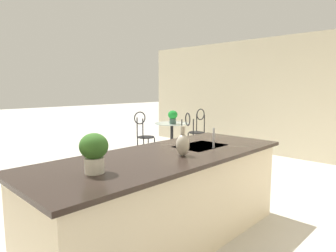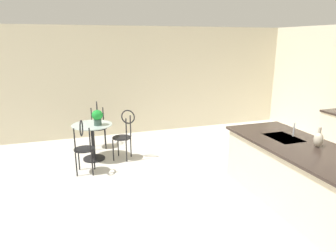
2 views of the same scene
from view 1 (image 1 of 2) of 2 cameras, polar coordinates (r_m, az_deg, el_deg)
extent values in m
plane|color=beige|center=(4.00, -6.27, -15.65)|extent=(40.00, 40.00, 0.00)
cube|color=beige|center=(7.18, 20.84, 5.27)|extent=(0.12, 7.80, 2.70)
cube|color=beige|center=(3.07, -0.38, -14.16)|extent=(2.70, 0.96, 0.88)
cube|color=#2D231E|center=(2.93, -0.39, -5.76)|extent=(2.80, 1.06, 0.04)
cube|color=#B2B5BA|center=(3.33, 6.27, -4.08)|extent=(0.56, 0.40, 0.03)
cylinder|color=black|center=(7.00, 0.74, -5.33)|extent=(0.44, 0.44, 0.03)
cylinder|color=black|center=(6.92, 0.74, -2.40)|extent=(0.07, 0.07, 0.69)
cylinder|color=#B2C6C1|center=(6.87, 0.75, 0.52)|extent=(0.80, 0.80, 0.01)
cylinder|color=black|center=(6.86, -3.84, -3.82)|extent=(0.03, 0.03, 0.45)
cylinder|color=black|center=(6.62, -2.61, -4.22)|extent=(0.03, 0.03, 0.45)
cylinder|color=black|center=(6.72, -5.91, -4.07)|extent=(0.03, 0.03, 0.45)
cylinder|color=black|center=(6.48, -4.73, -4.49)|extent=(0.03, 0.03, 0.45)
cylinder|color=black|center=(6.62, -4.29, -2.15)|extent=(0.45, 0.45, 0.02)
cylinder|color=black|center=(6.63, -5.99, -0.28)|extent=(0.03, 0.03, 0.45)
cylinder|color=black|center=(6.41, -4.89, -0.54)|extent=(0.03, 0.03, 0.45)
torus|color=black|center=(6.49, -5.48, 1.56)|extent=(0.28, 0.08, 0.28)
cylinder|color=black|center=(7.15, 5.52, -3.36)|extent=(0.03, 0.03, 0.45)
cylinder|color=black|center=(7.34, 3.91, -3.06)|extent=(0.03, 0.03, 0.45)
cylinder|color=black|center=(7.35, 7.01, -3.08)|extent=(0.03, 0.03, 0.45)
cylinder|color=black|center=(7.54, 5.41, -2.79)|extent=(0.03, 0.03, 0.45)
cylinder|color=black|center=(7.30, 5.48, -1.26)|extent=(0.41, 0.41, 0.02)
cylinder|color=black|center=(7.30, 7.06, 0.42)|extent=(0.03, 0.03, 0.45)
cylinder|color=black|center=(7.47, 5.56, 0.60)|extent=(0.03, 0.03, 0.45)
torus|color=black|center=(7.36, 6.32, 2.25)|extent=(0.28, 0.05, 0.28)
cylinder|color=black|center=(6.55, 1.78, -4.34)|extent=(0.03, 0.03, 0.45)
cylinder|color=black|center=(6.64, 4.09, -4.19)|extent=(0.03, 0.03, 0.45)
cylinder|color=black|center=(6.29, 2.55, -4.84)|extent=(0.03, 0.03, 0.45)
cylinder|color=black|center=(6.38, 4.94, -4.68)|extent=(0.03, 0.03, 0.45)
cylinder|color=black|center=(6.42, 3.35, -2.46)|extent=(0.52, 0.52, 0.02)
cylinder|color=black|center=(6.20, 2.69, -0.79)|extent=(0.03, 0.03, 0.45)
cylinder|color=black|center=(6.29, 4.93, -0.69)|extent=(0.03, 0.03, 0.45)
torus|color=black|center=(6.22, 3.84, 1.31)|extent=(0.16, 0.26, 0.28)
cylinder|color=#B2B5BA|center=(3.20, 8.85, -2.32)|extent=(0.02, 0.02, 0.22)
cylinder|color=#385147|center=(6.73, 0.93, 0.94)|extent=(0.15, 0.15, 0.12)
ellipsoid|color=#1C8A2F|center=(6.71, 0.93, 2.20)|extent=(0.22, 0.22, 0.20)
cylinder|color=beige|center=(2.34, -14.05, -7.39)|extent=(0.15, 0.15, 0.12)
ellipsoid|color=#346725|center=(2.31, -14.17, -3.80)|extent=(0.22, 0.22, 0.20)
ellipsoid|color=#BCB29E|center=(2.82, 2.87, -3.71)|extent=(0.13, 0.13, 0.21)
cylinder|color=#BCB29E|center=(2.80, 2.89, -0.81)|extent=(0.04, 0.04, 0.08)
camera|label=2|loc=(5.29, -59.21, 12.61)|focal=32.70mm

